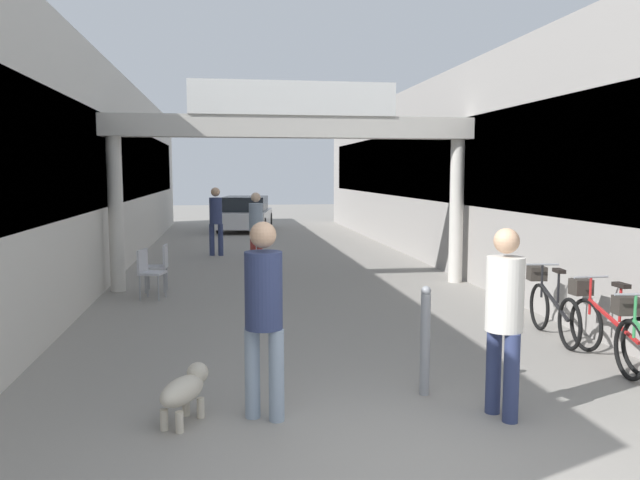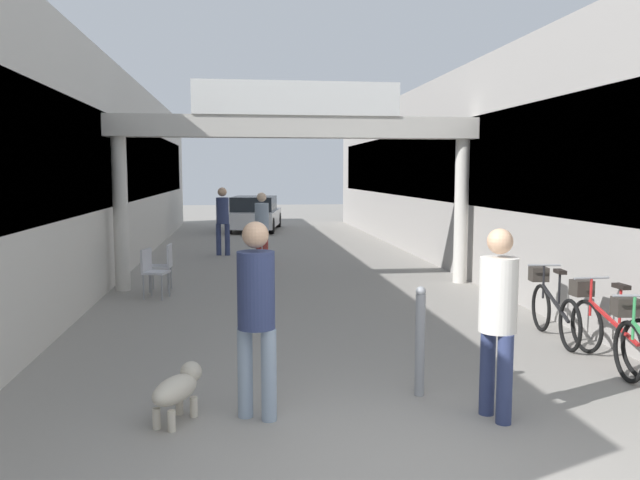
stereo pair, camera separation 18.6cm
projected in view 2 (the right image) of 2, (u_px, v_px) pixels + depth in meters
storefront_left at (66, 172)px, 14.45m from camera, size 3.00×26.00×4.50m
storefront_right at (486, 172)px, 15.75m from camera, size 3.00×26.00×4.50m
arcade_sign_gateway at (297, 143)px, 12.04m from camera, size 7.40×0.47×3.97m
pedestrian_with_dog at (256, 306)px, 5.60m from camera, size 0.46×0.46×1.81m
pedestrian_companion at (498, 311)px, 5.60m from camera, size 0.42×0.42×1.75m
pedestrian_carrying_crate at (262, 223)px, 15.22m from camera, size 0.48×0.48×1.77m
pedestrian_elderly_walking at (223, 216)px, 16.90m from camera, size 0.40×0.40×1.85m
dog_on_leash at (178, 388)px, 5.63m from camera, size 0.52×0.69×0.49m
bicycle_red_second at (607, 326)px, 7.37m from camera, size 0.46×1.69×0.98m
bicycle_black_third at (552, 307)px, 8.43m from camera, size 0.46×1.68×0.98m
bollard_post_metal at (420, 340)px, 6.25m from camera, size 0.10×0.10×1.12m
cafe_chair_aluminium_nearer at (152, 268)px, 11.13m from camera, size 0.49×0.49×0.89m
cafe_chair_aluminium_farther at (164, 263)px, 11.83m from camera, size 0.42×0.42×0.89m
parked_car_white at (255, 214)px, 24.34m from camera, size 2.32×4.22×1.33m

